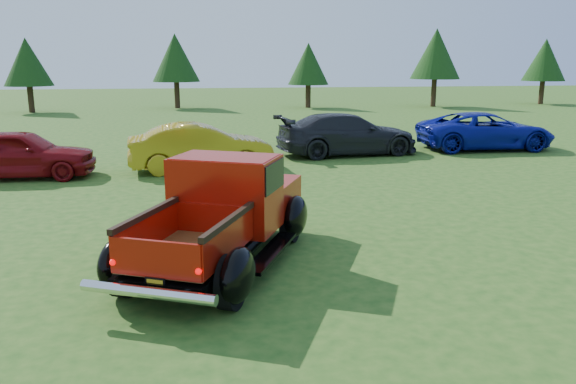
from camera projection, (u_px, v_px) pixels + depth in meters
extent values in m
plane|color=#214C15|center=(295.00, 256.00, 9.46)|extent=(120.00, 120.00, 0.00)
cylinder|color=#332114|center=(31.00, 99.00, 35.36)|extent=(0.36, 0.36, 1.66)
cone|color=black|center=(27.00, 62.00, 34.83)|extent=(2.94, 2.94, 2.94)
cylinder|color=#332114|center=(177.00, 95.00, 38.62)|extent=(0.36, 0.36, 1.80)
cone|color=black|center=(175.00, 58.00, 38.05)|extent=(3.20, 3.20, 3.20)
cylinder|color=#332114|center=(308.00, 96.00, 39.04)|extent=(0.36, 0.36, 1.58)
cone|color=black|center=(308.00, 64.00, 38.53)|extent=(2.82, 2.82, 2.82)
cylinder|color=#332114|center=(434.00, 93.00, 39.87)|extent=(0.36, 0.36, 1.94)
cone|color=black|center=(436.00, 54.00, 39.25)|extent=(3.46, 3.46, 3.46)
cylinder|color=#332114|center=(541.00, 92.00, 42.21)|extent=(0.36, 0.36, 1.73)
cone|color=black|center=(545.00, 60.00, 41.66)|extent=(3.07, 3.07, 3.07)
cylinder|color=black|center=(126.00, 271.00, 7.77)|extent=(0.51, 0.76, 0.74)
cylinder|color=black|center=(231.00, 282.00, 7.36)|extent=(0.51, 0.76, 0.74)
cylinder|color=black|center=(210.00, 216.00, 10.54)|extent=(0.51, 0.76, 0.74)
cylinder|color=black|center=(290.00, 222.00, 10.13)|extent=(0.51, 0.76, 0.74)
cube|color=black|center=(220.00, 239.00, 8.98)|extent=(2.96, 4.48, 0.18)
cube|color=#9E1408|center=(251.00, 195.00, 10.32)|extent=(2.00, 1.91, 0.57)
cube|color=silver|center=(263.00, 187.00, 10.99)|extent=(1.37, 0.66, 0.46)
cube|color=#9E1408|center=(226.00, 193.00, 9.13)|extent=(1.93, 1.64, 1.20)
cube|color=black|center=(226.00, 174.00, 9.05)|extent=(1.93, 1.57, 0.46)
cube|color=#9E1408|center=(225.00, 158.00, 9.00)|extent=(1.83, 1.53, 0.07)
cube|color=brown|center=(188.00, 253.00, 7.87)|extent=(1.89, 2.19, 0.05)
cube|color=#9E1408|center=(148.00, 233.00, 7.97)|extent=(0.80, 1.70, 0.48)
cube|color=#9E1408|center=(229.00, 241.00, 7.65)|extent=(0.80, 1.70, 0.48)
cube|color=#9E1408|center=(214.00, 219.00, 8.68)|extent=(1.15, 0.56, 0.48)
cube|color=#9E1408|center=(155.00, 259.00, 6.95)|extent=(1.16, 0.56, 0.48)
cube|color=black|center=(146.00, 214.00, 7.91)|extent=(0.84, 1.71, 0.08)
cube|color=black|center=(229.00, 221.00, 7.58)|extent=(0.84, 1.71, 0.08)
ellipsoid|color=black|center=(119.00, 263.00, 7.77)|extent=(0.79, 1.06, 0.81)
ellipsoid|color=black|center=(238.00, 275.00, 7.31)|extent=(0.79, 1.06, 0.81)
ellipsoid|color=black|center=(205.00, 209.00, 10.53)|extent=(0.79, 1.06, 0.81)
ellipsoid|color=black|center=(295.00, 216.00, 10.08)|extent=(0.79, 1.06, 0.81)
cube|color=black|center=(169.00, 242.00, 9.19)|extent=(1.07, 1.88, 0.06)
cube|color=black|center=(271.00, 252.00, 8.74)|extent=(1.07, 1.88, 0.06)
cylinder|color=silver|center=(148.00, 293.00, 6.81)|extent=(1.70, 0.88, 0.15)
cube|color=black|center=(155.00, 283.00, 6.98)|extent=(0.26, 0.13, 0.14)
cube|color=gold|center=(155.00, 283.00, 6.97)|extent=(0.21, 0.10, 0.09)
sphere|color=#CC0505|center=(113.00, 262.00, 7.09)|extent=(0.08, 0.08, 0.08)
sphere|color=#CC0505|center=(199.00, 271.00, 6.79)|extent=(0.08, 0.08, 0.08)
imported|color=maroon|center=(19.00, 154.00, 15.58)|extent=(4.08, 1.73, 1.38)
imported|color=#A98916|center=(201.00, 147.00, 16.69)|extent=(4.37, 1.94, 1.40)
imported|color=black|center=(347.00, 134.00, 19.50)|extent=(5.13, 2.57, 1.43)
imported|color=#0C1489|center=(485.00, 131.00, 20.68)|extent=(4.97, 2.42, 1.36)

